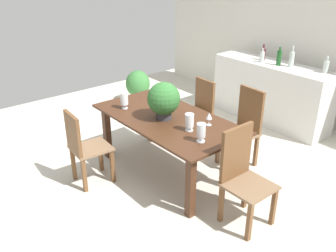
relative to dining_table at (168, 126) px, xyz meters
name	(u,v)px	position (x,y,z in m)	size (l,w,h in m)	color
ground_plane	(185,164)	(0.00, 0.29, -0.64)	(7.04, 7.04, 0.00)	beige
back_wall	(308,39)	(0.00, 2.89, 0.66)	(6.40, 0.10, 2.60)	silver
dining_table	(168,126)	(0.00, 0.00, 0.00)	(1.89, 0.99, 0.76)	#422616
chair_near_left	(83,145)	(-0.43, -0.91, -0.13)	(0.43, 0.47, 0.93)	brown
chair_far_right	(244,124)	(0.43, 0.92, -0.09)	(0.45, 0.45, 1.02)	brown
chair_far_left	(198,108)	(-0.42, 0.92, -0.14)	(0.43, 0.49, 0.91)	brown
chair_foot_end	(242,172)	(1.17, 0.00, -0.08)	(0.44, 0.45, 1.02)	brown
flower_centerpiece	(164,99)	(-0.01, -0.05, 0.36)	(0.39, 0.39, 0.44)	#333338
crystal_vase_left	(201,131)	(0.70, -0.13, 0.24)	(0.09, 0.09, 0.20)	silver
crystal_vase_center_near	(124,99)	(-0.56, -0.24, 0.24)	(0.10, 0.10, 0.21)	silver
crystal_vase_right	(189,121)	(0.43, -0.04, 0.23)	(0.10, 0.10, 0.20)	silver
wine_glass	(209,116)	(0.47, 0.22, 0.23)	(0.07, 0.07, 0.15)	silver
kitchen_counter	(270,93)	(-0.19, 2.32, -0.15)	(1.99, 0.55, 0.97)	silver
wine_bottle_amber	(292,59)	(0.09, 2.35, 0.46)	(0.08, 0.08, 0.32)	#B2BFB7
wine_bottle_green	(262,57)	(-0.36, 2.22, 0.42)	(0.07, 0.07, 0.22)	#B2BFB7
wine_bottle_dark	(263,54)	(-0.43, 2.34, 0.43)	(0.08, 0.08, 0.26)	#511E28
wine_bottle_clear	(279,58)	(-0.09, 2.28, 0.45)	(0.07, 0.07, 0.28)	#194C1E
wine_bottle_tall	(326,66)	(0.58, 2.46, 0.43)	(0.08, 0.08, 0.24)	#B2BFB7
potted_plant_floor	(138,85)	(-2.25, 1.14, -0.31)	(0.45, 0.45, 0.60)	#9E9384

